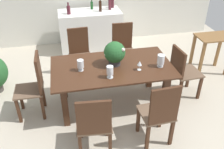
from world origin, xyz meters
TOP-DOWN VIEW (x-y plane):
  - ground_plane at (0.00, 0.00)m, footprint 7.04×7.04m
  - dining_table at (0.00, -0.10)m, footprint 1.90×1.06m
  - chair_far_right at (0.43, 0.91)m, footprint 0.45×0.49m
  - chair_near_right at (0.43, -1.09)m, footprint 0.45×0.46m
  - chair_near_left at (-0.44, -1.09)m, footprint 0.50×0.50m
  - chair_far_left at (-0.43, 0.89)m, footprint 0.44×0.44m
  - chair_foot_end at (1.22, -0.10)m, footprint 0.48×0.48m
  - chair_head_end at (-1.21, -0.10)m, footprint 0.44×0.41m
  - flower_centerpiece at (0.05, -0.05)m, footprint 0.34×0.34m
  - crystal_vase_left at (-0.49, -0.13)m, footprint 0.10×0.10m
  - crystal_vase_center_near at (0.74, -0.25)m, footprint 0.11×0.11m
  - crystal_vase_right at (-0.10, -0.41)m, footprint 0.10×0.10m
  - wine_glass at (0.39, -0.29)m, footprint 0.07×0.07m
  - kitchen_counter at (-0.07, 2.08)m, footprint 1.41×0.65m
  - wine_bottle_green at (0.17, 2.04)m, footprint 0.06×0.06m
  - wine_bottle_tall at (-0.54, 2.00)m, footprint 0.08×0.08m
  - wine_bottle_dark at (0.01, 2.25)m, footprint 0.06×0.06m
  - wine_bottle_amber at (0.49, 2.27)m, footprint 0.08×0.08m
  - wine_bottle_clear at (0.40, 2.13)m, footprint 0.07×0.07m
  - side_table at (2.15, 0.53)m, footprint 0.68×0.45m

SIDE VIEW (x-z plane):
  - ground_plane at x=0.00m, z-range 0.00..0.00m
  - kitchen_counter at x=-0.07m, z-range 0.00..0.93m
  - chair_foot_end at x=1.22m, z-range 0.06..0.99m
  - chair_near_left at x=-0.44m, z-range 0.06..1.03m
  - chair_far_left at x=-0.43m, z-range 0.05..1.04m
  - chair_far_right at x=0.43m, z-range 0.05..1.06m
  - chair_near_right at x=0.43m, z-range 0.05..1.07m
  - chair_head_end at x=-1.21m, z-range 0.04..1.09m
  - side_table at x=2.15m, z-range 0.19..0.98m
  - dining_table at x=0.00m, z-range 0.24..0.98m
  - wine_glass at x=0.39m, z-range 0.78..0.93m
  - crystal_vase_left at x=-0.49m, z-range 0.76..0.94m
  - crystal_vase_right at x=-0.10m, z-range 0.76..0.95m
  - crystal_vase_center_near at x=0.74m, z-range 0.76..0.96m
  - flower_centerpiece at x=0.05m, z-range 0.75..1.14m
  - wine_bottle_dark at x=0.01m, z-range 0.91..1.13m
  - wine_bottle_tall at x=-0.54m, z-range 0.90..1.15m
  - wine_bottle_amber at x=0.49m, z-range 0.90..1.17m
  - wine_bottle_clear at x=0.40m, z-range 0.89..1.20m
  - wine_bottle_green at x=0.17m, z-range 0.90..1.20m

